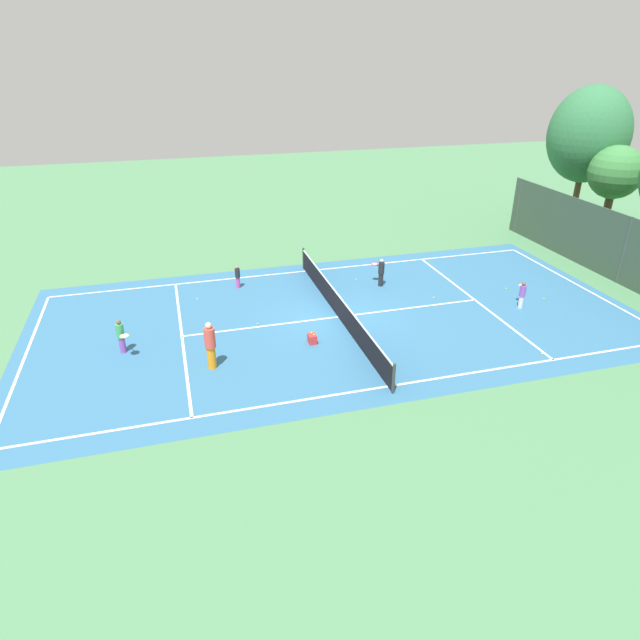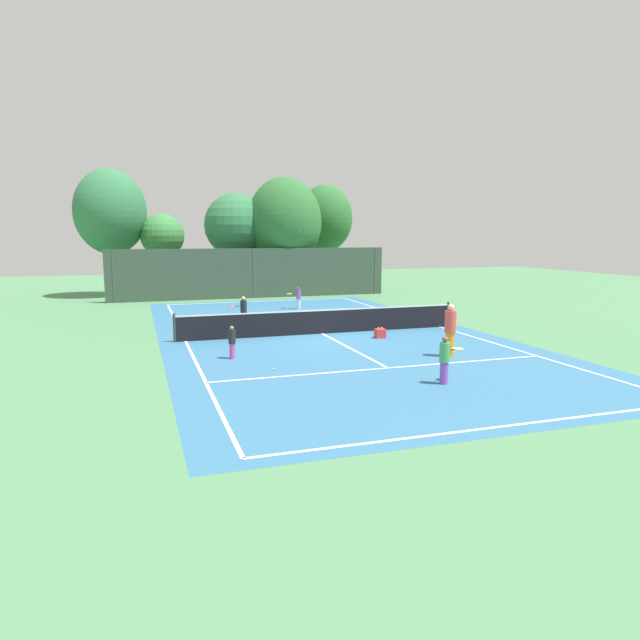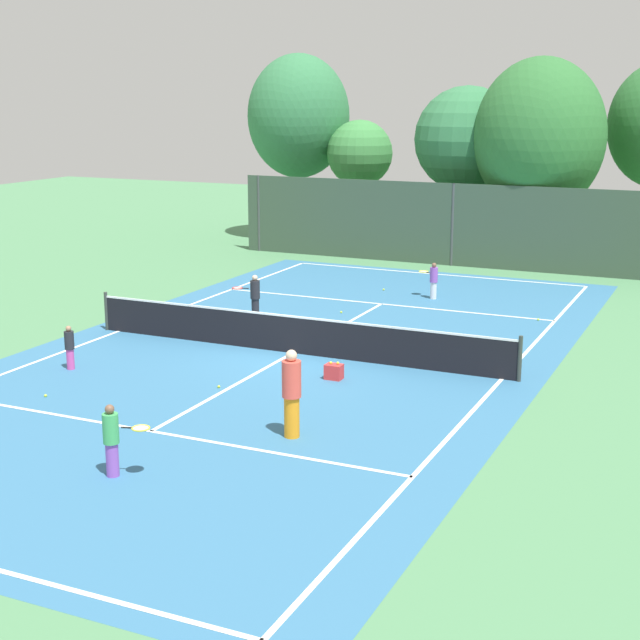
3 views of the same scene
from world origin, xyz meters
TOP-DOWN VIEW (x-y plane):
  - ground_plane at (0.00, 0.00)m, footprint 80.00×80.00m
  - court_surface at (0.00, 0.00)m, footprint 13.00×25.00m
  - tennis_net at (0.00, 0.00)m, footprint 11.90×0.10m
  - perimeter_fence at (0.00, 14.00)m, footprint 18.00×0.12m
  - tree_1 at (-5.38, 17.60)m, footprint 2.89×2.89m
  - tree_3 at (-8.59, 18.08)m, footprint 4.61×4.66m
  - player_0 at (1.23, 7.88)m, footprint 0.80×0.64m
  - player_1 at (0.70, -8.54)m, footprint 0.86×0.52m
  - player_2 at (2.69, -5.49)m, footprint 0.38×0.38m
  - player_3 at (-2.72, 2.94)m, footprint 0.87×0.48m
  - player_4 at (-4.29, -3.57)m, footprint 0.23×0.23m
  - ball_crate at (1.89, -1.64)m, footprint 0.40×0.30m
  - tennis_ball_0 at (-3.40, -5.55)m, footprint 0.07×0.07m
  - tennis_ball_1 at (0.80, 9.40)m, footprint 0.07×0.07m
  - tennis_ball_2 at (-0.70, 8.43)m, footprint 0.07×0.07m
  - tennis_ball_3 at (5.04, 6.25)m, footprint 0.07×0.07m
  - tennis_ball_4 at (2.03, -1.69)m, footprint 0.07×0.07m
  - tennis_ball_5 at (-3.69, 2.06)m, footprint 0.07×0.07m
  - tennis_ball_6 at (-0.23, -3.37)m, footprint 0.07×0.07m
  - tennis_ball_7 at (-0.66, 4.70)m, footprint 0.07×0.07m

SIDE VIEW (x-z plane):
  - ground_plane at x=0.00m, z-range 0.00..0.00m
  - court_surface at x=0.00m, z-range 0.00..0.01m
  - tennis_ball_0 at x=-3.40m, z-range 0.00..0.07m
  - tennis_ball_1 at x=0.80m, z-range 0.00..0.07m
  - tennis_ball_2 at x=-0.70m, z-range 0.00..0.07m
  - tennis_ball_3 at x=5.04m, z-range 0.00..0.07m
  - tennis_ball_4 at x=2.03m, z-range 0.00..0.07m
  - tennis_ball_5 at x=-3.69m, z-range 0.00..0.07m
  - tennis_ball_6 at x=-0.23m, z-range 0.00..0.07m
  - tennis_ball_7 at x=-0.66m, z-range 0.00..0.07m
  - ball_crate at x=1.89m, z-range -0.03..0.40m
  - tennis_net at x=0.00m, z-range -0.04..1.06m
  - player_4 at x=-4.29m, z-range 0.01..1.11m
  - player_0 at x=1.23m, z-range 0.03..1.22m
  - player_1 at x=0.70m, z-range 0.03..1.35m
  - player_3 at x=-2.72m, z-range 0.03..1.36m
  - player_2 at x=2.69m, z-range 0.02..1.80m
  - perimeter_fence at x=0.00m, z-range 0.00..3.20m
  - tree_1 at x=-5.38m, z-range 1.22..6.67m
  - tree_3 at x=-8.59m, z-range 1.37..9.69m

